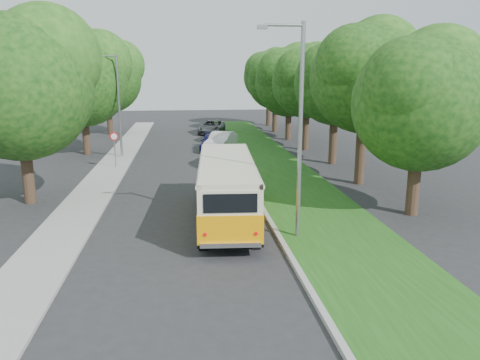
{
  "coord_description": "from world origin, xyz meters",
  "views": [
    {
      "loc": [
        0.11,
        -19.14,
        6.29
      ],
      "look_at": [
        2.53,
        1.31,
        1.5
      ],
      "focal_mm": 35.0,
      "sensor_mm": 36.0,
      "label": 1
    }
  ],
  "objects": [
    {
      "name": "vintage_bus",
      "position": [
        1.82,
        0.17,
        1.35
      ],
      "size": [
        2.91,
        9.24,
        2.71
      ],
      "primitive_type": null,
      "rotation": [
        0.0,
        0.0,
        -0.06
      ],
      "color": "#FFA208",
      "rests_on": "ground"
    },
    {
      "name": "warning_sign",
      "position": [
        -4.5,
        11.98,
        1.71
      ],
      "size": [
        0.56,
        0.1,
        2.5
      ],
      "color": "gray",
      "rests_on": "ground"
    },
    {
      "name": "sidewalk",
      "position": [
        -4.8,
        5.0,
        0.06
      ],
      "size": [
        2.2,
        70.0,
        0.12
      ],
      "primitive_type": "cube",
      "color": "gray",
      "rests_on": "ground"
    },
    {
      "name": "ground",
      "position": [
        0.0,
        0.0,
        0.0
      ],
      "size": [
        120.0,
        120.0,
        0.0
      ],
      "primitive_type": "plane",
      "color": "#28282A",
      "rests_on": "ground"
    },
    {
      "name": "car_blue",
      "position": [
        2.27,
        18.74,
        0.63
      ],
      "size": [
        2.27,
        4.55,
        1.27
      ],
      "primitive_type": "imported",
      "rotation": [
        0.0,
        0.0,
        -0.12
      ],
      "color": "#12134F",
      "rests_on": "ground"
    },
    {
      "name": "car_grey",
      "position": [
        2.88,
        29.23,
        0.68
      ],
      "size": [
        3.35,
        5.31,
        1.37
      ],
      "primitive_type": "imported",
      "rotation": [
        0.0,
        0.0,
        -0.23
      ],
      "color": "#505257",
      "rests_on": "ground"
    },
    {
      "name": "car_white",
      "position": [
        3.0,
        18.38,
        0.76
      ],
      "size": [
        3.16,
        4.87,
        1.52
      ],
      "primitive_type": "imported",
      "rotation": [
        0.0,
        0.0,
        -0.37
      ],
      "color": "white",
      "rests_on": "ground"
    },
    {
      "name": "car_silver",
      "position": [
        2.66,
        8.15,
        0.64
      ],
      "size": [
        2.17,
        3.95,
        1.27
      ],
      "primitive_type": "imported",
      "rotation": [
        0.0,
        0.0,
        -0.19
      ],
      "color": "#B7B8BC",
      "rests_on": "ground"
    },
    {
      "name": "treeline",
      "position": [
        3.15,
        17.99,
        5.93
      ],
      "size": [
        24.27,
        41.91,
        9.46
      ],
      "color": "#332319",
      "rests_on": "ground"
    },
    {
      "name": "lamppost_near",
      "position": [
        4.21,
        -2.5,
        4.37
      ],
      "size": [
        1.71,
        0.16,
        8.0
      ],
      "color": "gray",
      "rests_on": "ground"
    },
    {
      "name": "curb",
      "position": [
        3.6,
        5.0,
        0.07
      ],
      "size": [
        0.2,
        70.0,
        0.15
      ],
      "primitive_type": "cube",
      "color": "gray",
      "rests_on": "ground"
    },
    {
      "name": "lamppost_far",
      "position": [
        -4.7,
        16.0,
        4.12
      ],
      "size": [
        1.71,
        0.16,
        7.5
      ],
      "color": "gray",
      "rests_on": "ground"
    },
    {
      "name": "grass_verge",
      "position": [
        5.95,
        5.0,
        0.07
      ],
      "size": [
        4.5,
        70.0,
        0.13
      ],
      "primitive_type": "cube",
      "color": "#1D4E14",
      "rests_on": "ground"
    }
  ]
}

